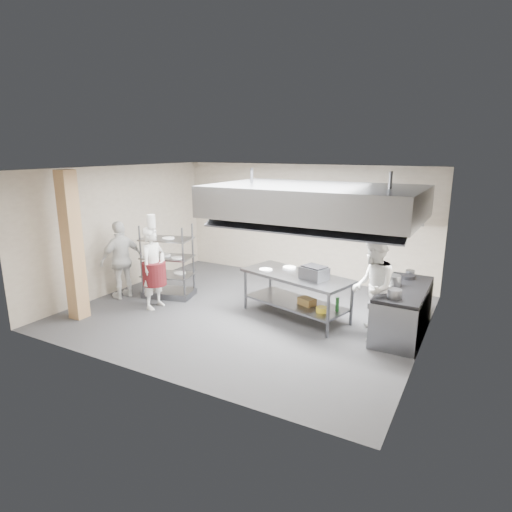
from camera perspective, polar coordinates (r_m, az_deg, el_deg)
The scene contains 23 objects.
floor at distance 9.20m, azimuth -1.21°, elevation -7.48°, with size 7.00×7.00×0.00m, color #2B2B2D.
ceiling at distance 8.56m, azimuth -1.32°, elevation 11.54°, with size 7.00×7.00×0.00m, color silver.
wall_back at distance 11.41m, azimuth 6.31°, elevation 4.52°, with size 7.00×7.00×0.00m, color tan.
wall_left at distance 10.90m, azimuth -17.44°, elevation 3.51°, with size 6.00×6.00×0.00m, color tan.
wall_right at distance 7.68m, azimuth 22.00°, elevation -1.14°, with size 6.00×6.00×0.00m, color tan.
column at distance 9.24m, azimuth -23.27°, elevation 1.19°, with size 0.30×0.30×3.00m, color tan.
exhaust_hood at distance 8.41m, azimuth 7.85°, elevation 7.27°, with size 4.00×2.50×0.60m, color gray.
hood_strip_a at distance 8.81m, azimuth 2.29°, elevation 5.59°, with size 1.60×0.12×0.04m, color white.
hood_strip_b at distance 8.18m, azimuth 13.68°, elevation 4.54°, with size 1.60×0.12×0.04m, color white.
wall_shelf at distance 10.71m, azimuth 14.92°, elevation 3.50°, with size 1.50×0.28×0.04m, color gray.
island at distance 8.85m, azimuth 5.33°, elevation -5.27°, with size 2.30×0.96×0.91m, color gray, non-canonical shape.
island_worktop at distance 8.72m, azimuth 5.39°, elevation -2.63°, with size 2.30×0.96×0.06m, color gray.
island_undershelf at distance 8.91m, azimuth 5.31°, elevation -6.21°, with size 2.12×0.86×0.04m, color slate.
pass_rack at distance 10.13m, azimuth -11.71°, elevation -0.65°, with size 1.14×0.66×1.71m, color slate, non-canonical shape.
cooking_range at distance 8.53m, azimuth 18.95°, elevation -7.03°, with size 0.80×2.00×0.84m, color gray.
range_top at distance 8.38m, azimuth 19.20°, elevation -4.16°, with size 0.78×1.96×0.06m, color black.
chef_head at distance 9.44m, azimuth -13.49°, elevation -1.58°, with size 0.65×0.43×1.79m, color white.
chef_line at distance 8.02m, azimuth 15.29°, elevation -4.12°, with size 0.92×0.71×1.89m, color white.
chef_plating at distance 10.30m, azimuth -17.47°, elevation -0.50°, with size 1.06×0.44×1.80m, color white.
griddle at distance 8.41m, azimuth 7.77°, elevation -2.27°, with size 0.49×0.38×0.24m, color slate.
wicker_basket at distance 8.73m, azimuth 6.80°, elevation -6.04°, with size 0.33×0.23×0.15m, color olive.
stockpot at distance 8.36m, azimuth 17.78°, elevation -3.13°, with size 0.29×0.29×0.20m, color gray.
plate_stack at distance 10.21m, azimuth -11.62°, elevation -2.31°, with size 0.28×0.28×0.05m, color white.
Camera 1 is at (4.28, -7.40, 3.38)m, focal length 30.00 mm.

